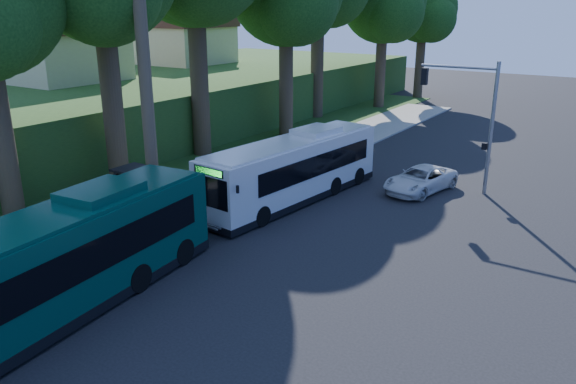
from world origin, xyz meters
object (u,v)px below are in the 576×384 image
Objects in this scene: white_bus at (295,168)px; bus_shelter at (145,185)px; pickup at (420,179)px; teal_bus at (61,260)px.

bus_shelter is at bearing -116.59° from white_bus.
white_bus reaches higher than bus_shelter.
pickup is (8.99, 11.37, -1.14)m from bus_shelter.
bus_shelter is 0.67× the size of pickup.
teal_bus reaches higher than white_bus.
white_bus is 13.62m from teal_bus.
white_bus is 0.93× the size of teal_bus.
bus_shelter is 8.15m from teal_bus.
white_bus is 2.49× the size of pickup.
white_bus is at bearing 57.89° from bus_shelter.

